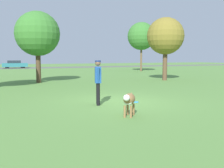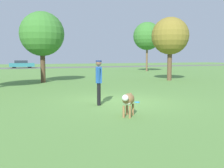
{
  "view_description": "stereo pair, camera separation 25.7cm",
  "coord_description": "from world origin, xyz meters",
  "px_view_note": "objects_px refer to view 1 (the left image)",
  "views": [
    {
      "loc": [
        -4.56,
        -9.46,
        1.82
      ],
      "look_at": [
        -0.91,
        -1.37,
        0.9
      ],
      "focal_mm": 42.0,
      "sensor_mm": 36.0,
      "label": 1
    },
    {
      "loc": [
        -4.32,
        -9.57,
        1.82
      ],
      "look_at": [
        -0.91,
        -1.37,
        0.9
      ],
      "focal_mm": 42.0,
      "sensor_mm": 36.0,
      "label": 2
    }
  ],
  "objects_px": {
    "person": "(98,78)",
    "tree_mid_center": "(37,34)",
    "dog": "(129,100)",
    "tree_near_right": "(165,36)",
    "parked_car_teal": "(15,64)",
    "frisbee": "(136,102)",
    "tree_far_right": "(141,36)"
  },
  "relations": [
    {
      "from": "person",
      "to": "frisbee",
      "type": "relative_size",
      "value": 8.0
    },
    {
      "from": "frisbee",
      "to": "tree_mid_center",
      "type": "bearing_deg",
      "value": 103.21
    },
    {
      "from": "tree_mid_center",
      "to": "parked_car_teal",
      "type": "height_order",
      "value": "tree_mid_center"
    },
    {
      "from": "tree_far_right",
      "to": "dog",
      "type": "bearing_deg",
      "value": -121.38
    },
    {
      "from": "tree_mid_center",
      "to": "tree_near_right",
      "type": "relative_size",
      "value": 1.03
    },
    {
      "from": "frisbee",
      "to": "tree_mid_center",
      "type": "relative_size",
      "value": 0.04
    },
    {
      "from": "frisbee",
      "to": "dog",
      "type": "bearing_deg",
      "value": -124.19
    },
    {
      "from": "dog",
      "to": "tree_near_right",
      "type": "height_order",
      "value": "tree_near_right"
    },
    {
      "from": "person",
      "to": "frisbee",
      "type": "distance_m",
      "value": 1.89
    },
    {
      "from": "parked_car_teal",
      "to": "tree_mid_center",
      "type": "bearing_deg",
      "value": -88.09
    },
    {
      "from": "person",
      "to": "tree_far_right",
      "type": "xyz_separation_m",
      "value": [
        13.6,
        19.84,
        3.41
      ]
    },
    {
      "from": "person",
      "to": "tree_far_right",
      "type": "bearing_deg",
      "value": -16.64
    },
    {
      "from": "dog",
      "to": "tree_far_right",
      "type": "bearing_deg",
      "value": -171.32
    },
    {
      "from": "tree_near_right",
      "to": "frisbee",
      "type": "bearing_deg",
      "value": -131.79
    },
    {
      "from": "dog",
      "to": "tree_mid_center",
      "type": "xyz_separation_m",
      "value": [
        -0.86,
        11.97,
        2.89
      ]
    },
    {
      "from": "person",
      "to": "dog",
      "type": "relative_size",
      "value": 2.0
    },
    {
      "from": "person",
      "to": "tree_mid_center",
      "type": "bearing_deg",
      "value": 21.98
    },
    {
      "from": "tree_mid_center",
      "to": "tree_far_right",
      "type": "height_order",
      "value": "tree_far_right"
    },
    {
      "from": "tree_mid_center",
      "to": "dog",
      "type": "bearing_deg",
      "value": -85.89
    },
    {
      "from": "tree_mid_center",
      "to": "tree_far_right",
      "type": "xyz_separation_m",
      "value": [
        14.31,
        10.09,
        1.01
      ]
    },
    {
      "from": "person",
      "to": "parked_car_teal",
      "type": "height_order",
      "value": "person"
    },
    {
      "from": "person",
      "to": "tree_far_right",
      "type": "distance_m",
      "value": 24.29
    },
    {
      "from": "tree_mid_center",
      "to": "tree_far_right",
      "type": "distance_m",
      "value": 17.54
    },
    {
      "from": "frisbee",
      "to": "tree_far_right",
      "type": "distance_m",
      "value": 23.68
    },
    {
      "from": "frisbee",
      "to": "tree_far_right",
      "type": "bearing_deg",
      "value": 58.93
    },
    {
      "from": "person",
      "to": "frisbee",
      "type": "xyz_separation_m",
      "value": [
        1.6,
        -0.09,
        -1.0
      ]
    },
    {
      "from": "tree_far_right",
      "to": "parked_car_teal",
      "type": "height_order",
      "value": "tree_far_right"
    },
    {
      "from": "person",
      "to": "parked_car_teal",
      "type": "distance_m",
      "value": 35.88
    },
    {
      "from": "tree_near_right",
      "to": "parked_car_teal",
      "type": "distance_m",
      "value": 29.7
    },
    {
      "from": "tree_near_right",
      "to": "person",
      "type": "bearing_deg",
      "value": -138.0
    },
    {
      "from": "frisbee",
      "to": "parked_car_teal",
      "type": "relative_size",
      "value": 0.05
    },
    {
      "from": "tree_near_right",
      "to": "tree_far_right",
      "type": "relative_size",
      "value": 0.78
    }
  ]
}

